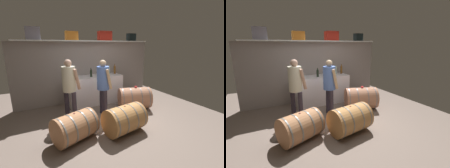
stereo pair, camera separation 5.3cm
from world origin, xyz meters
The scene contains 19 objects.
ground_plane centered at (0.00, 0.56, -0.01)m, with size 5.91×7.64×0.02m, color #736359.
back_wall_panel centered at (0.00, 2.22, 1.00)m, with size 4.71×0.10×2.01m, color gray.
high_shelf_board centered at (0.00, 2.07, 2.02)m, with size 4.34×0.40×0.03m, color white.
toolcase_grey centered at (-1.60, 2.07, 2.21)m, with size 0.37×0.20×0.34m, color gray.
toolcase_orange centered at (-0.55, 2.07, 2.17)m, with size 0.36×0.19×0.27m, color orange.
toolcase_red centered at (0.56, 2.07, 2.19)m, with size 0.42×0.30×0.30m, color red.
toolcase_black centered at (1.63, 2.07, 2.17)m, with size 0.29×0.21×0.26m, color black.
work_cabinet centered at (0.07, 1.83, 0.46)m, with size 1.76×0.66×0.92m, color white.
wine_bottle_dark centered at (-0.09, 1.74, 1.05)m, with size 0.07×0.07×0.28m.
wine_bottle_amber centered at (0.86, 1.91, 1.07)m, with size 0.08×0.08×0.33m.
wine_bottle_clear centered at (0.63, 1.89, 1.06)m, with size 0.06×0.06×0.33m.
wine_glass centered at (0.39, 2.08, 1.03)m, with size 0.08×0.08×0.15m.
red_funnel centered at (0.24, 1.65, 0.97)m, with size 0.11×0.11×0.11m, color red.
wine_barrel_near centered at (0.95, 0.81, 0.33)m, with size 1.09×0.91×0.66m.
wine_barrel_far centered at (-1.10, 0.00, 0.30)m, with size 0.97×0.83×0.60m.
wine_barrel_flank centered at (-0.05, -0.20, 0.31)m, with size 0.96×0.74×0.63m.
tasting_cup centered at (0.98, 0.81, 0.68)m, with size 0.08×0.08×0.04m, color red.
winemaker_pouring centered at (-0.08, 0.82, 0.94)m, with size 0.38×0.46×1.53m.
visitor_tasting centered at (-0.94, 1.00, 0.96)m, with size 0.45×0.51×1.57m.
Camera 2 is at (-1.73, -2.91, 1.92)m, focal length 25.18 mm.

